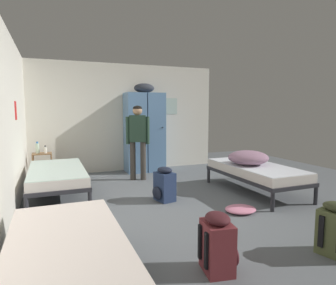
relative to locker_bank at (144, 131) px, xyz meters
name	(u,v)px	position (x,y,z in m)	size (l,w,h in m)	color
ground_plane	(175,207)	(-0.36, -2.68, -0.97)	(9.47, 9.47, 0.00)	slate
room_backdrop	(78,121)	(-1.62, -1.39, 0.30)	(4.49, 5.98, 2.53)	silver
locker_bank	(144,131)	(0.00, 0.00, 0.00)	(0.90, 0.55, 2.07)	#5B84B2
shelf_unit	(42,164)	(-2.25, -0.10, -0.62)	(0.38, 0.30, 0.57)	brown
bed_left_front	(67,254)	(-2.00, -4.39, -0.59)	(0.90, 1.90, 0.49)	#28282D
bed_right	(256,171)	(1.28, -2.48, -0.59)	(0.90, 1.90, 0.49)	#28282D
bed_left_rear	(57,174)	(-2.00, -1.44, -0.59)	(0.90, 1.90, 0.49)	#28282D
bedding_heap	(248,158)	(1.18, -2.38, -0.35)	(0.71, 0.69, 0.25)	gray
person_traveler	(138,135)	(-0.40, -0.79, -0.04)	(0.47, 0.29, 1.55)	#3D3833
water_bottle	(37,148)	(-2.33, -0.08, -0.29)	(0.07, 0.07, 0.24)	silver
lotion_bottle	(45,150)	(-2.18, -0.14, -0.33)	(0.06, 0.06, 0.16)	white
backpack_maroon	(218,244)	(-0.71, -4.46, -0.71)	(0.37, 0.36, 0.55)	maroon
backpack_navy	(164,185)	(-0.41, -2.33, -0.71)	(0.38, 0.36, 0.55)	navy
clothes_pile_pink	(241,209)	(0.42, -3.24, -0.93)	(0.46, 0.40, 0.08)	pink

